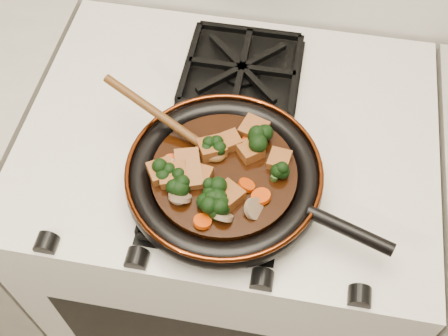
# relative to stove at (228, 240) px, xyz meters

# --- Properties ---
(stove) EXTENTS (0.76, 0.60, 0.90)m
(stove) POSITION_rel_stove_xyz_m (0.00, 0.00, 0.00)
(stove) COLOR beige
(stove) RESTS_ON ground
(burner_grate_front) EXTENTS (0.23, 0.23, 0.03)m
(burner_grate_front) POSITION_rel_stove_xyz_m (0.00, -0.14, 0.46)
(burner_grate_front) COLOR black
(burner_grate_front) RESTS_ON stove
(burner_grate_back) EXTENTS (0.23, 0.23, 0.03)m
(burner_grate_back) POSITION_rel_stove_xyz_m (0.00, 0.14, 0.46)
(burner_grate_back) COLOR black
(burner_grate_back) RESTS_ON stove
(skillet) EXTENTS (0.44, 0.33, 0.05)m
(skillet) POSITION_rel_stove_xyz_m (0.01, -0.13, 0.49)
(skillet) COLOR black
(skillet) RESTS_ON burner_grate_front
(braising_sauce) EXTENTS (0.24, 0.24, 0.02)m
(braising_sauce) POSITION_rel_stove_xyz_m (0.01, -0.13, 0.50)
(braising_sauce) COLOR black
(braising_sauce) RESTS_ON skillet
(tofu_cube_0) EXTENTS (0.05, 0.05, 0.02)m
(tofu_cube_0) POSITION_rel_stove_xyz_m (0.05, -0.04, 0.52)
(tofu_cube_0) COLOR brown
(tofu_cube_0) RESTS_ON braising_sauce
(tofu_cube_1) EXTENTS (0.06, 0.05, 0.03)m
(tofu_cube_1) POSITION_rel_stove_xyz_m (-0.06, -0.16, 0.52)
(tofu_cube_1) COLOR brown
(tofu_cube_1) RESTS_ON braising_sauce
(tofu_cube_2) EXTENTS (0.04, 0.04, 0.02)m
(tofu_cube_2) POSITION_rel_stove_xyz_m (-0.02, -0.15, 0.52)
(tofu_cube_2) COLOR brown
(tofu_cube_2) RESTS_ON braising_sauce
(tofu_cube_3) EXTENTS (0.04, 0.04, 0.02)m
(tofu_cube_3) POSITION_rel_stove_xyz_m (0.10, -0.09, 0.52)
(tofu_cube_3) COLOR brown
(tofu_cube_3) RESTS_ON braising_sauce
(tofu_cube_4) EXTENTS (0.05, 0.05, 0.03)m
(tofu_cube_4) POSITION_rel_stove_xyz_m (0.01, -0.07, 0.52)
(tofu_cube_4) COLOR brown
(tofu_cube_4) RESTS_ON braising_sauce
(tofu_cube_5) EXTENTS (0.05, 0.05, 0.03)m
(tofu_cube_5) POSITION_rel_stove_xyz_m (-0.04, -0.16, 0.52)
(tofu_cube_5) COLOR brown
(tofu_cube_5) RESTS_ON braising_sauce
(tofu_cube_6) EXTENTS (0.06, 0.06, 0.03)m
(tofu_cube_6) POSITION_rel_stove_xyz_m (0.03, -0.18, 0.52)
(tofu_cube_6) COLOR brown
(tofu_cube_6) RESTS_ON braising_sauce
(tofu_cube_7) EXTENTS (0.06, 0.06, 0.03)m
(tofu_cube_7) POSITION_rel_stove_xyz_m (-0.01, -0.09, 0.52)
(tofu_cube_7) COLOR brown
(tofu_cube_7) RESTS_ON braising_sauce
(tofu_cube_8) EXTENTS (0.06, 0.05, 0.02)m
(tofu_cube_8) POSITION_rel_stove_xyz_m (-0.09, -0.15, 0.52)
(tofu_cube_8) COLOR brown
(tofu_cube_8) RESTS_ON braising_sauce
(tofu_cube_9) EXTENTS (0.05, 0.05, 0.03)m
(tofu_cube_9) POSITION_rel_stove_xyz_m (0.05, -0.08, 0.52)
(tofu_cube_9) COLOR brown
(tofu_cube_9) RESTS_ON braising_sauce
(tofu_cube_10) EXTENTS (0.05, 0.05, 0.03)m
(tofu_cube_10) POSITION_rel_stove_xyz_m (-0.05, -0.13, 0.52)
(tofu_cube_10) COLOR brown
(tofu_cube_10) RESTS_ON braising_sauce
(broccoli_floret_0) EXTENTS (0.08, 0.08, 0.07)m
(broccoli_floret_0) POSITION_rel_stove_xyz_m (-0.01, -0.09, 0.52)
(broccoli_floret_0) COLOR black
(broccoli_floret_0) RESTS_ON braising_sauce
(broccoli_floret_1) EXTENTS (0.07, 0.08, 0.08)m
(broccoli_floret_1) POSITION_rel_stove_xyz_m (0.07, -0.06, 0.52)
(broccoli_floret_1) COLOR black
(broccoli_floret_1) RESTS_ON braising_sauce
(broccoli_floret_2) EXTENTS (0.09, 0.09, 0.06)m
(broccoli_floret_2) POSITION_rel_stove_xyz_m (-0.08, -0.16, 0.52)
(broccoli_floret_2) COLOR black
(broccoli_floret_2) RESTS_ON braising_sauce
(broccoli_floret_3) EXTENTS (0.09, 0.09, 0.07)m
(broccoli_floret_3) POSITION_rel_stove_xyz_m (0.01, -0.19, 0.52)
(broccoli_floret_3) COLOR black
(broccoli_floret_3) RESTS_ON braising_sauce
(broccoli_floret_4) EXTENTS (0.08, 0.08, 0.05)m
(broccoli_floret_4) POSITION_rel_stove_xyz_m (-0.05, -0.17, 0.52)
(broccoli_floret_4) COLOR black
(broccoli_floret_4) RESTS_ON braising_sauce
(broccoli_floret_5) EXTENTS (0.08, 0.08, 0.06)m
(broccoli_floret_5) POSITION_rel_stove_xyz_m (0.10, -0.13, 0.52)
(broccoli_floret_5) COLOR black
(broccoli_floret_5) RESTS_ON braising_sauce
(broccoli_floret_6) EXTENTS (0.09, 0.09, 0.06)m
(broccoli_floret_6) POSITION_rel_stove_xyz_m (0.02, -0.20, 0.52)
(broccoli_floret_6) COLOR black
(broccoli_floret_6) RESTS_ON braising_sauce
(broccoli_floret_7) EXTENTS (0.09, 0.08, 0.07)m
(broccoli_floret_7) POSITION_rel_stove_xyz_m (-0.00, -0.18, 0.52)
(broccoli_floret_7) COLOR black
(broccoli_floret_7) RESTS_ON braising_sauce
(carrot_coin_0) EXTENTS (0.03, 0.03, 0.02)m
(carrot_coin_0) POSITION_rel_stove_xyz_m (-0.00, -0.23, 0.51)
(carrot_coin_0) COLOR #B73405
(carrot_coin_0) RESTS_ON braising_sauce
(carrot_coin_1) EXTENTS (0.03, 0.03, 0.01)m
(carrot_coin_1) POSITION_rel_stove_xyz_m (-0.07, -0.13, 0.51)
(carrot_coin_1) COLOR #B73405
(carrot_coin_1) RESTS_ON braising_sauce
(carrot_coin_2) EXTENTS (0.03, 0.03, 0.02)m
(carrot_coin_2) POSITION_rel_stove_xyz_m (0.05, -0.15, 0.51)
(carrot_coin_2) COLOR #B73405
(carrot_coin_2) RESTS_ON braising_sauce
(carrot_coin_3) EXTENTS (0.03, 0.03, 0.02)m
(carrot_coin_3) POSITION_rel_stove_xyz_m (0.08, -0.17, 0.51)
(carrot_coin_3) COLOR #B73405
(carrot_coin_3) RESTS_ON braising_sauce
(carrot_coin_4) EXTENTS (0.03, 0.03, 0.02)m
(carrot_coin_4) POSITION_rel_stove_xyz_m (0.01, -0.20, 0.51)
(carrot_coin_4) COLOR #B73405
(carrot_coin_4) RESTS_ON braising_sauce
(carrot_coin_5) EXTENTS (0.03, 0.03, 0.02)m
(carrot_coin_5) POSITION_rel_stove_xyz_m (0.05, -0.06, 0.51)
(carrot_coin_5) COLOR #B73405
(carrot_coin_5) RESTS_ON braising_sauce
(mushroom_slice_0) EXTENTS (0.04, 0.03, 0.03)m
(mushroom_slice_0) POSITION_rel_stove_xyz_m (-0.05, -0.19, 0.52)
(mushroom_slice_0) COLOR brown
(mushroom_slice_0) RESTS_ON braising_sauce
(mushroom_slice_1) EXTENTS (0.04, 0.04, 0.03)m
(mushroom_slice_1) POSITION_rel_stove_xyz_m (0.07, -0.19, 0.52)
(mushroom_slice_1) COLOR brown
(mushroom_slice_1) RESTS_ON braising_sauce
(mushroom_slice_2) EXTENTS (0.04, 0.04, 0.02)m
(mushroom_slice_2) POSITION_rel_stove_xyz_m (-0.07, -0.14, 0.52)
(mushroom_slice_2) COLOR brown
(mushroom_slice_2) RESTS_ON braising_sauce
(mushroom_slice_3) EXTENTS (0.04, 0.04, 0.02)m
(mushroom_slice_3) POSITION_rel_stove_xyz_m (-0.05, -0.19, 0.52)
(mushroom_slice_3) COLOR brown
(mushroom_slice_3) RESTS_ON braising_sauce
(mushroom_slice_4) EXTENTS (0.04, 0.03, 0.03)m
(mushroom_slice_4) POSITION_rel_stove_xyz_m (0.03, -0.21, 0.52)
(mushroom_slice_4) COLOR brown
(mushroom_slice_4) RESTS_ON braising_sauce
(wooden_spoon) EXTENTS (0.14, 0.08, 0.22)m
(wooden_spoon) POSITION_rel_stove_xyz_m (-0.07, -0.07, 0.53)
(wooden_spoon) COLOR #4F2D10
(wooden_spoon) RESTS_ON braising_sauce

